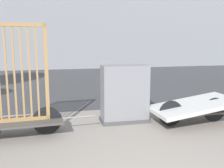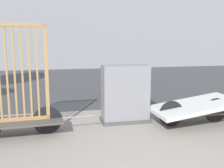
{
  "view_description": "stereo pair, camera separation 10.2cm",
  "coord_description": "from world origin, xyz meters",
  "views": [
    {
      "loc": [
        -1.18,
        -2.64,
        1.91
      ],
      "look_at": [
        0.0,
        2.56,
        1.0
      ],
      "focal_mm": 42.0,
      "sensor_mm": 36.0,
      "label": 1
    },
    {
      "loc": [
        -1.08,
        -2.67,
        1.91
      ],
      "look_at": [
        0.0,
        2.56,
        1.0
      ],
      "focal_mm": 42.0,
      "sensor_mm": 36.0,
      "label": 2
    }
  ],
  "objects": [
    {
      "name": "road_strip",
      "position": [
        0.0,
        9.29,
        0.0
      ],
      "size": [
        56.0,
        10.16,
        0.01
      ],
      "color": "#424244",
      "rests_on": "ground_plane"
    },
    {
      "name": "bike_cart_with_bedframe",
      "position": [
        -1.89,
        2.56,
        0.71
      ],
      "size": [
        2.46,
        0.83,
        2.21
      ],
      "rotation": [
        0.0,
        0.0,
        0.07
      ],
      "color": "#4C4742",
      "rests_on": "ground_plane"
    },
    {
      "name": "bike_cart_with_mattress",
      "position": [
        1.9,
        2.56,
        0.39
      ],
      "size": [
        2.53,
        1.14,
        0.59
      ],
      "rotation": [
        0.0,
        0.0,
        0.04
      ],
      "color": "#4C4742",
      "rests_on": "ground_plane"
    },
    {
      "name": "utility_cabinet",
      "position": [
        0.42,
        3.08,
        0.62
      ],
      "size": [
        1.12,
        0.56,
        1.33
      ],
      "color": "#4C4C4C",
      "rests_on": "ground_plane"
    }
  ]
}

